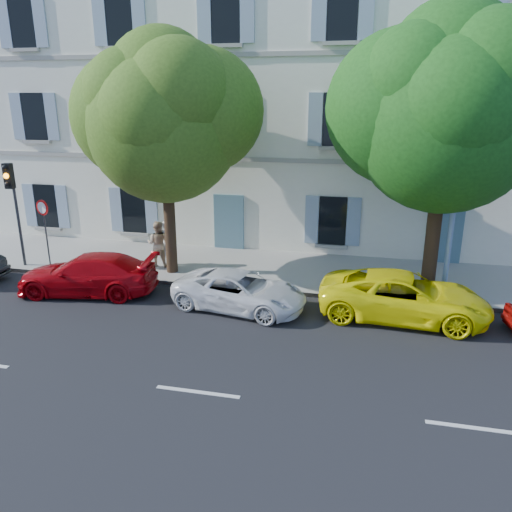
% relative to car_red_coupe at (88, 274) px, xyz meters
% --- Properties ---
extents(ground, '(90.00, 90.00, 0.00)m').
position_rel_car_red_coupe_xyz_m(ground, '(5.63, -0.94, -0.68)').
color(ground, black).
extents(sidewalk, '(36.00, 4.50, 0.15)m').
position_rel_car_red_coupe_xyz_m(sidewalk, '(5.63, 3.51, -0.61)').
color(sidewalk, '#A09E96').
rests_on(sidewalk, ground).
extents(kerb, '(36.00, 0.16, 0.16)m').
position_rel_car_red_coupe_xyz_m(kerb, '(5.63, 1.34, -0.60)').
color(kerb, '#9E998E').
rests_on(kerb, ground).
extents(building, '(28.00, 7.00, 12.00)m').
position_rel_car_red_coupe_xyz_m(building, '(5.63, 9.26, 5.32)').
color(building, white).
rests_on(building, ground).
extents(car_red_coupe, '(4.92, 2.54, 1.36)m').
position_rel_car_red_coupe_xyz_m(car_red_coupe, '(0.00, 0.00, 0.00)').
color(car_red_coupe, '#AE040B').
rests_on(car_red_coupe, ground).
extents(car_white_coupe, '(4.52, 2.65, 1.18)m').
position_rel_car_red_coupe_xyz_m(car_white_coupe, '(5.40, -0.13, -0.09)').
color(car_white_coupe, white).
rests_on(car_white_coupe, ground).
extents(car_yellow_supercar, '(5.18, 2.63, 1.40)m').
position_rel_car_red_coupe_xyz_m(car_yellow_supercar, '(10.43, 0.26, 0.02)').
color(car_yellow_supercar, '#FFF40A').
rests_on(car_yellow_supercar, ground).
extents(tree_left, '(5.36, 5.36, 8.31)m').
position_rel_car_red_coupe_xyz_m(tree_left, '(2.14, 2.31, 4.81)').
color(tree_left, '#3A2819').
rests_on(tree_left, sidewalk).
extents(tree_right, '(5.69, 5.69, 8.77)m').
position_rel_car_red_coupe_xyz_m(tree_right, '(11.31, 2.16, 5.09)').
color(tree_right, '#3A2819').
rests_on(tree_right, sidewalk).
extents(traffic_light, '(0.32, 0.45, 3.98)m').
position_rel_car_red_coupe_xyz_m(traffic_light, '(-3.81, 1.65, 2.35)').
color(traffic_light, '#383A3D').
rests_on(traffic_light, sidewalk).
extents(road_sign, '(0.59, 0.19, 2.60)m').
position_rel_car_red_coupe_xyz_m(road_sign, '(-2.82, 1.94, 1.34)').
color(road_sign, '#383A3D').
rests_on(road_sign, sidewalk).
extents(street_lamp, '(0.29, 1.76, 8.26)m').
position_rel_car_red_coupe_xyz_m(street_lamp, '(11.80, 1.72, 4.15)').
color(street_lamp, '#7293BF').
rests_on(street_lamp, sidewalk).
extents(pedestrian_a, '(0.76, 0.63, 1.78)m').
position_rel_car_red_coupe_xyz_m(pedestrian_a, '(1.65, 3.06, 0.36)').
color(pedestrian_a, silver).
rests_on(pedestrian_a, sidewalk).
extents(pedestrian_b, '(0.89, 0.71, 1.78)m').
position_rel_car_red_coupe_xyz_m(pedestrian_b, '(1.39, 2.83, 0.36)').
color(pedestrian_b, tan).
rests_on(pedestrian_b, sidewalk).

